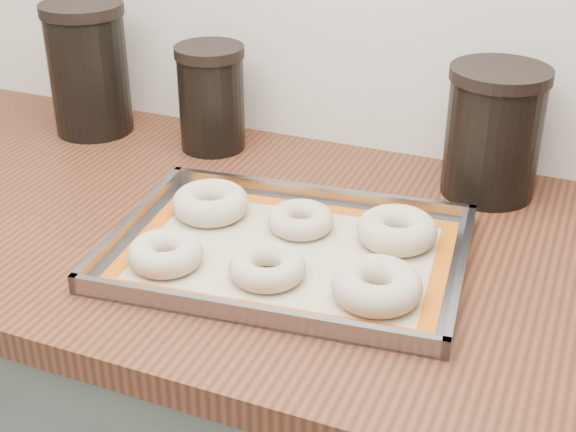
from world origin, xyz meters
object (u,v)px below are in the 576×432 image
at_px(bagel_front_right, 377,286).
at_px(bagel_back_mid, 301,220).
at_px(bagel_back_left, 211,203).
at_px(canister_left, 88,68).
at_px(bagel_back_right, 397,230).
at_px(bagel_front_mid, 267,267).
at_px(canister_right, 493,132).
at_px(baking_tray, 288,251).
at_px(canister_mid, 211,98).
at_px(bagel_front_left, 166,253).

bearing_deg(bagel_front_right, bagel_back_mid, 139.80).
distance_m(bagel_back_left, canister_left, 0.42).
bearing_deg(bagel_back_right, bagel_front_mid, -130.35).
bearing_deg(bagel_front_right, canister_right, 78.97).
bearing_deg(bagel_back_right, bagel_back_left, -174.67).
bearing_deg(baking_tray, bagel_front_right, -23.20).
bearing_deg(bagel_front_mid, bagel_front_right, 2.72).
xyz_separation_m(bagel_front_mid, canister_mid, (-0.26, 0.35, 0.07)).
relative_size(baking_tray, bagel_back_mid, 5.37).
distance_m(baking_tray, bagel_back_left, 0.15).
distance_m(bagel_back_right, canister_left, 0.65).
distance_m(bagel_front_mid, bagel_back_mid, 0.13).
height_order(bagel_front_left, bagel_front_right, bagel_front_right).
bearing_deg(bagel_front_left, bagel_back_right, 33.24).
distance_m(bagel_back_left, bagel_back_mid, 0.14).
bearing_deg(bagel_front_left, canister_right, 48.02).
bearing_deg(bagel_front_right, bagel_back_right, 95.99).
height_order(bagel_front_mid, canister_left, canister_left).
bearing_deg(bagel_back_left, bagel_front_right, -22.27).
relative_size(bagel_front_mid, bagel_front_right, 0.88).
bearing_deg(canister_mid, bagel_front_right, -41.05).
bearing_deg(canister_mid, canister_right, 0.61).
bearing_deg(canister_mid, bagel_back_mid, -41.54).
height_order(bagel_front_left, bagel_back_right, bagel_back_right).
height_order(bagel_front_left, canister_right, canister_right).
bearing_deg(bagel_front_mid, canister_left, 145.25).
xyz_separation_m(bagel_front_right, bagel_back_right, (-0.01, 0.14, -0.00)).
bearing_deg(canister_right, bagel_back_right, -111.60).
xyz_separation_m(bagel_front_mid, bagel_front_right, (0.14, 0.01, 0.00)).
xyz_separation_m(bagel_back_left, canister_mid, (-0.11, 0.23, 0.07)).
xyz_separation_m(baking_tray, bagel_back_mid, (-0.01, 0.06, 0.01)).
height_order(baking_tray, bagel_front_right, bagel_front_right).
relative_size(bagel_front_left, canister_right, 0.49).
relative_size(bagel_front_right, canister_mid, 0.62).
bearing_deg(bagel_back_mid, canister_mid, 138.46).
bearing_deg(canister_right, bagel_front_mid, -120.24).
relative_size(bagel_front_mid, canister_right, 0.49).
bearing_deg(bagel_back_left, bagel_front_mid, -40.62).
relative_size(bagel_front_right, bagel_back_left, 1.00).
xyz_separation_m(bagel_front_right, canister_right, (0.07, 0.35, 0.08)).
height_order(bagel_back_left, canister_mid, canister_mid).
bearing_deg(bagel_front_mid, baking_tray, 89.53).
bearing_deg(bagel_front_right, bagel_back_left, 157.73).
bearing_deg(bagel_front_mid, bagel_back_left, 139.38).
distance_m(baking_tray, bagel_front_left, 0.16).
height_order(bagel_front_left, bagel_front_mid, bagel_front_left).
height_order(bagel_front_mid, canister_right, canister_right).
bearing_deg(bagel_front_left, bagel_back_left, 93.99).
height_order(baking_tray, bagel_back_right, bagel_back_right).
bearing_deg(bagel_front_left, baking_tray, 33.45).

